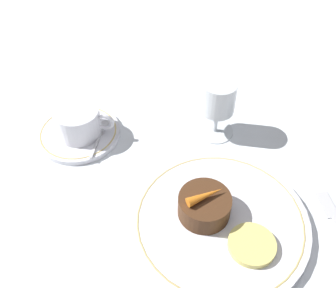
{
  "coord_description": "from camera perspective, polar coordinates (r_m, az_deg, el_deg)",
  "views": [
    {
      "loc": [
        -0.03,
        -0.36,
        0.53
      ],
      "look_at": [
        -0.07,
        0.11,
        0.04
      ],
      "focal_mm": 42.0,
      "sensor_mm": 36.0,
      "label": 1
    }
  ],
  "objects": [
    {
      "name": "saucer",
      "position": [
        0.76,
        -12.83,
        1.59
      ],
      "size": [
        0.16,
        0.16,
        0.01
      ],
      "color": "white",
      "rests_on": "ground_plane"
    },
    {
      "name": "carrot_garnish",
      "position": [
        0.58,
        5.3,
        -7.45
      ],
      "size": [
        0.06,
        0.04,
        0.01
      ],
      "color": "orange",
      "rests_on": "dessert_cake"
    },
    {
      "name": "spoon",
      "position": [
        0.74,
        -9.75,
        1.47
      ],
      "size": [
        0.02,
        0.1,
        0.0
      ],
      "color": "silver",
      "rests_on": "saucer"
    },
    {
      "name": "coffee_cup",
      "position": [
        0.74,
        -12.91,
        3.27
      ],
      "size": [
        0.11,
        0.08,
        0.05
      ],
      "color": "white",
      "rests_on": "saucer"
    },
    {
      "name": "dinner_plate",
      "position": [
        0.62,
        7.52,
        -11.06
      ],
      "size": [
        0.27,
        0.27,
        0.01
      ],
      "color": "white",
      "rests_on": "ground_plane"
    },
    {
      "name": "dessert_cake",
      "position": [
        0.61,
        5.13,
        -8.91
      ],
      "size": [
        0.08,
        0.08,
        0.04
      ],
      "color": "#4C2D19",
      "rests_on": "dinner_plate"
    },
    {
      "name": "ground_plane",
      "position": [
        0.64,
        5.12,
        -10.12
      ],
      "size": [
        3.0,
        3.0,
        0.0
      ],
      "primitive_type": "plane",
      "color": "white"
    },
    {
      "name": "wine_glass",
      "position": [
        0.71,
        7.27,
        6.18
      ],
      "size": [
        0.07,
        0.07,
        0.11
      ],
      "color": "silver",
      "rests_on": "ground_plane"
    },
    {
      "name": "pineapple_slice",
      "position": [
        0.6,
        12.06,
        -14.13
      ],
      "size": [
        0.07,
        0.07,
        0.01
      ],
      "color": "#EFE075",
      "rests_on": "dinner_plate"
    }
  ]
}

